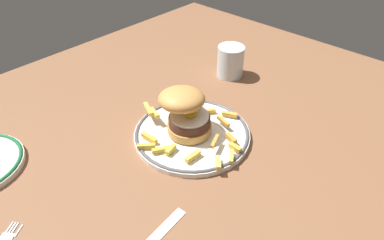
{
  "coord_description": "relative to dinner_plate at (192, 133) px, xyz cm",
  "views": [
    {
      "loc": [
        -42.56,
        -44.73,
        50.0
      ],
      "look_at": [
        0.91,
        -4.74,
        4.6
      ],
      "focal_mm": 32.46,
      "sensor_mm": 36.0,
      "label": 1
    }
  ],
  "objects": [
    {
      "name": "ground_plane",
      "position": [
        -0.91,
        4.74,
        -2.84
      ],
      "size": [
        132.27,
        108.26,
        4.0
      ],
      "primitive_type": "cube",
      "color": "brown"
    },
    {
      "name": "dinner_plate",
      "position": [
        0.0,
        0.0,
        0.0
      ],
      "size": [
        25.62,
        25.62,
        1.6
      ],
      "color": "white",
      "rests_on": "ground_plane"
    },
    {
      "name": "burger",
      "position": [
        -0.82,
        1.36,
        5.99
      ],
      "size": [
        14.24,
        14.2,
        10.62
      ],
      "color": "#C68F46",
      "rests_on": "dinner_plate"
    },
    {
      "name": "fries_pile",
      "position": [
        -1.12,
        -0.14,
        1.54
      ],
      "size": [
        23.27,
        26.01,
        2.75
      ],
      "color": "#CA8A31",
      "rests_on": "dinner_plate"
    },
    {
      "name": "water_glass",
      "position": [
        27.12,
        10.47,
        2.88
      ],
      "size": [
        7.36,
        7.36,
        8.69
      ],
      "color": "silver",
      "rests_on": "ground_plane"
    }
  ]
}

